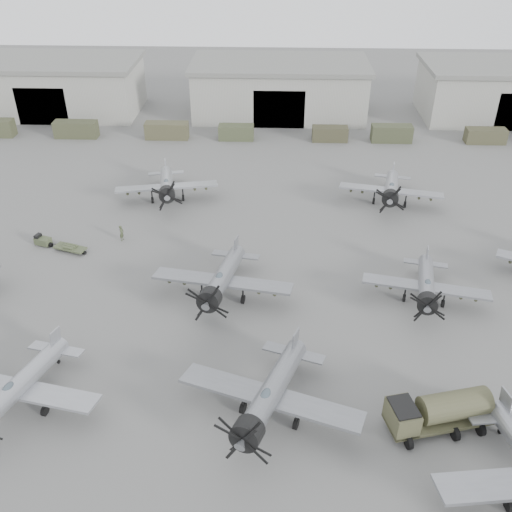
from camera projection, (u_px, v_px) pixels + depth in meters
The scene contains 19 objects.
ground at pixel (276, 373), 45.31m from camera, with size 220.00×220.00×0.00m, color #61615F.
hangar_left at pixel (54, 86), 96.08m from camera, with size 29.00×14.80×8.70m.
hangar_center at pixel (279, 88), 94.89m from camera, with size 29.00×14.80×8.70m.
hangar_right at pixel (510, 91), 93.69m from camera, with size 29.00×14.80×8.70m.
support_truck_1 at pixel (76, 129), 87.54m from camera, with size 6.56×2.20×2.50m, color #3E412A.
support_truck_2 at pixel (167, 130), 87.10m from camera, with size 6.55×2.20×2.48m, color #47452E.
support_truck_3 at pixel (236, 132), 86.84m from camera, with size 5.33×2.20×2.21m, color #40472E.
support_truck_4 at pixel (330, 134), 86.41m from camera, with size 5.36×2.20×2.15m, color #3C3B27.
support_truck_5 at pixel (392, 133), 86.02m from camera, with size 6.08×2.20×2.50m, color #3B3F29.
support_truck_6 at pixel (485, 136), 85.66m from camera, with size 5.94×2.20×2.18m, color #41402A.
aircraft_near_0 at pixel (16, 389), 40.87m from camera, with size 12.29×11.07×4.88m.
aircraft_near_1 at pixel (269, 397), 39.96m from camera, with size 13.47×12.14×5.41m.
aircraft_mid_1 at pixel (221, 280), 51.98m from camera, with size 13.18×11.86×5.23m.
aircraft_mid_2 at pixel (426, 286), 51.69m from camera, with size 11.62×10.46×4.62m.
aircraft_far_0 at pixel (167, 185), 68.75m from camera, with size 12.50×11.25×4.96m.
aircraft_far_1 at pixel (391, 189), 67.91m from camera, with size 12.44×11.20×4.94m.
fuel_tanker at pixel (439, 410), 39.94m from camera, with size 8.01×4.81×2.94m.
tug_trailer at pixel (53, 244), 60.95m from camera, with size 6.09×3.01×1.22m.
ground_crew at pixel (122, 233), 61.96m from camera, with size 0.65×0.43×1.78m, color #3B432C.
Camera 1 is at (-0.33, -32.97, 32.50)m, focal length 40.00 mm.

